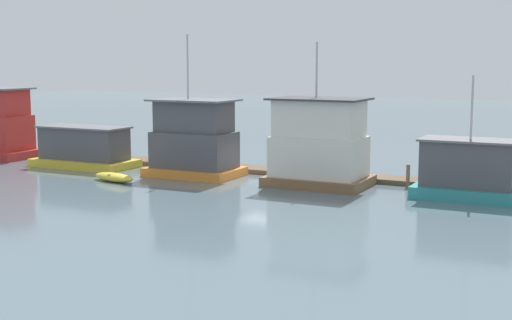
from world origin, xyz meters
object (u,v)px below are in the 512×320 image
object	(u,v)px
houseboat_yellow	(84,148)
mooring_post_far_right	(218,160)
houseboat_brown	(319,145)
dinghy_yellow	(114,177)
houseboat_teal	(468,171)
mooring_post_centre	(408,176)
houseboat_orange	(194,141)

from	to	relation	value
houseboat_yellow	mooring_post_far_right	world-z (taller)	houseboat_yellow
houseboat_brown	houseboat_yellow	bearing A→B (deg)	-179.35
houseboat_yellow	dinghy_yellow	world-z (taller)	houseboat_yellow
houseboat_brown	houseboat_teal	distance (m)	8.71
houseboat_teal	dinghy_yellow	distance (m)	20.96
dinghy_yellow	mooring_post_centre	distance (m)	17.85
houseboat_brown	mooring_post_centre	bearing A→B (deg)	20.00
houseboat_orange	houseboat_brown	bearing A→B (deg)	1.24
mooring_post_far_right	houseboat_brown	bearing A→B (deg)	-12.79
houseboat_yellow	houseboat_orange	size ratio (longest dim) A/B	0.81
houseboat_teal	mooring_post_centre	xyz separation A→B (m)	(-3.73, 1.89, -0.81)
houseboat_yellow	houseboat_teal	size ratio (longest dim) A/B	1.11
houseboat_yellow	houseboat_brown	distance (m)	17.63
houseboat_yellow	dinghy_yellow	xyz separation A→B (m)	(5.76, -4.14, -1.03)
dinghy_yellow	mooring_post_far_right	xyz separation A→B (m)	(3.93, 6.13, 0.54)
houseboat_orange	mooring_post_centre	bearing A→B (deg)	8.35
houseboat_yellow	dinghy_yellow	distance (m)	7.17
dinghy_yellow	houseboat_brown	bearing A→B (deg)	20.14
houseboat_yellow	mooring_post_centre	size ratio (longest dim) A/B	5.41
mooring_post_far_right	houseboat_yellow	bearing A→B (deg)	-168.37
houseboat_brown	dinghy_yellow	xyz separation A→B (m)	(-11.83, -4.34, -2.16)
houseboat_teal	houseboat_orange	bearing A→B (deg)	-179.70
houseboat_orange	mooring_post_far_right	xyz separation A→B (m)	(0.65, 1.98, -1.44)
mooring_post_centre	houseboat_yellow	bearing A→B (deg)	-174.94
houseboat_yellow	houseboat_orange	world-z (taller)	houseboat_orange
houseboat_teal	dinghy_yellow	bearing A→B (deg)	-168.29
houseboat_brown	mooring_post_far_right	bearing A→B (deg)	167.21
mooring_post_far_right	mooring_post_centre	size ratio (longest dim) A/B	1.19
houseboat_orange	dinghy_yellow	bearing A→B (deg)	-128.25
houseboat_teal	mooring_post_far_right	bearing A→B (deg)	173.49
mooring_post_far_right	mooring_post_centre	world-z (taller)	mooring_post_far_right
houseboat_teal	mooring_post_far_right	xyz separation A→B (m)	(-16.56, 1.89, -0.68)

